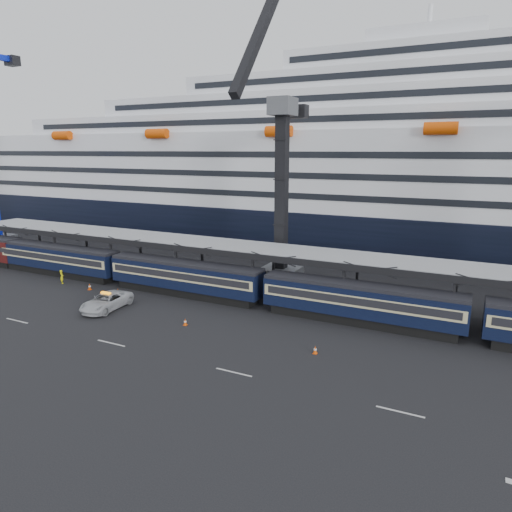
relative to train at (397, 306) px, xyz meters
The scene contains 11 objects.
ground 11.25m from the train, 65.06° to the right, with size 260.00×260.00×0.00m, color black.
train is the anchor object (origin of this frame).
canopy 6.85m from the train, 40.71° to the left, with size 130.00×6.25×5.53m.
cruise_ship 37.56m from the train, 84.34° to the left, with size 214.09×28.84×34.00m.
crane_dark_near 20.10m from the train, 150.76° to the left, with size 4.50×17.75×35.08m.
pickup_truck 28.96m from the train, 164.70° to the right, with size 2.81×6.09×1.69m, color #B2B4B9.
worker 39.76m from the train, behind, with size 0.64×0.42×1.74m, color yellow.
traffic_cone_a 34.86m from the train, behind, with size 0.39×0.39×0.78m.
traffic_cone_b 30.51m from the train, behind, with size 0.40×0.40×0.80m.
traffic_cone_c 19.70m from the train, 156.65° to the right, with size 0.35×0.35×0.70m.
traffic_cone_d 9.81m from the train, 120.93° to the right, with size 0.35×0.35×0.70m.
Camera 1 is at (1.13, -31.24, 16.18)m, focal length 32.00 mm.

